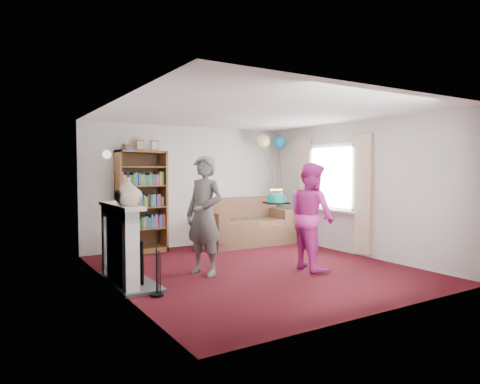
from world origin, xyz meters
TOP-DOWN VIEW (x-y plane):
  - ground at (0.00, 0.00)m, footprint 5.00×5.00m
  - wall_back at (0.00, 2.51)m, footprint 4.50×0.02m
  - wall_left at (-2.26, 0.00)m, footprint 0.02×5.00m
  - wall_right at (2.26, 0.00)m, footprint 0.02×5.00m
  - ceiling at (0.00, 0.00)m, footprint 4.50×5.00m
  - fireplace at (-2.09, 0.19)m, footprint 0.55×1.80m
  - window_bay at (2.21, 0.60)m, footprint 0.14×2.02m
  - wall_sconce at (-1.75, 2.36)m, footprint 0.16×0.23m
  - bookcase at (-1.13, 2.30)m, footprint 0.93×0.42m
  - sofa at (1.12, 2.08)m, footprint 1.85×0.98m
  - wicker_basket at (-1.76, 1.35)m, footprint 0.45×0.45m
  - person_striped at (-0.88, 0.11)m, footprint 0.65×0.78m
  - person_magenta at (0.75, -0.48)m, footprint 0.74×0.90m
  - birthday_cake at (0.14, -0.34)m, footprint 0.34×0.34m
  - balloons at (1.78, 2.08)m, footprint 0.75×0.44m
  - mantel_vase at (-2.12, -0.15)m, footprint 0.46×0.46m

SIDE VIEW (x-z plane):
  - ground at x=0.00m, z-range 0.00..0.00m
  - wicker_basket at x=-1.76m, z-range -0.02..0.38m
  - sofa at x=1.12m, z-range -0.13..0.85m
  - fireplace at x=-2.09m, z-range -0.05..1.07m
  - person_magenta at x=0.75m, z-range 0.00..1.71m
  - person_striped at x=-0.88m, z-range 0.00..1.81m
  - bookcase at x=-1.13m, z-range -0.13..2.05m
  - birthday_cake at x=0.14m, z-range 1.03..1.25m
  - window_bay at x=2.21m, z-range 0.10..2.30m
  - wall_back at x=0.00m, z-range 0.00..2.50m
  - wall_left at x=-2.26m, z-range 0.00..2.50m
  - wall_right at x=2.26m, z-range 0.00..2.50m
  - mantel_vase at x=-2.12m, z-range 1.12..1.50m
  - wall_sconce at x=-1.75m, z-range 1.80..1.96m
  - balloons at x=1.78m, z-range 1.38..3.06m
  - ceiling at x=0.00m, z-range 2.50..2.51m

